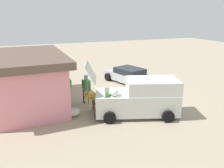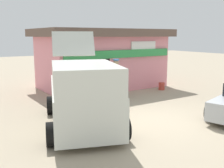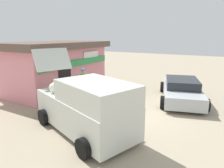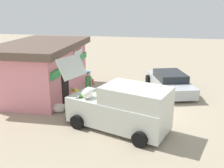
{
  "view_description": "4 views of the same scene",
  "coord_description": "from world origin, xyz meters",
  "px_view_note": "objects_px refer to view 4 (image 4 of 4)",
  "views": [
    {
      "loc": [
        -11.81,
        5.92,
        5.08
      ],
      "look_at": [
        0.19,
        1.2,
        1.07
      ],
      "focal_mm": 35.95,
      "sensor_mm": 36.0,
      "label": 1
    },
    {
      "loc": [
        -5.5,
        -6.37,
        2.67
      ],
      "look_at": [
        -0.5,
        1.73,
        0.96
      ],
      "focal_mm": 43.12,
      "sensor_mm": 36.0,
      "label": 2
    },
    {
      "loc": [
        -7.32,
        -3.52,
        3.35
      ],
      "look_at": [
        0.05,
        0.91,
        1.25
      ],
      "focal_mm": 31.78,
      "sensor_mm": 36.0,
      "label": 3
    },
    {
      "loc": [
        -11.68,
        -0.93,
        4.97
      ],
      "look_at": [
        -0.17,
        1.41,
        1.3
      ],
      "focal_mm": 40.3,
      "sensor_mm": 36.0,
      "label": 4
    }
  ],
  "objects_px": {
    "delivery_van": "(121,108)",
    "customer_bending": "(80,97)",
    "storefront_bar": "(43,67)",
    "paint_bucket": "(91,82)",
    "vendor_standing": "(89,85)",
    "parked_sedan": "(170,82)",
    "unloaded_banana_pile": "(60,108)"
  },
  "relations": [
    {
      "from": "parked_sedan",
      "to": "vendor_standing",
      "type": "height_order",
      "value": "vendor_standing"
    },
    {
      "from": "parked_sedan",
      "to": "paint_bucket",
      "type": "height_order",
      "value": "parked_sedan"
    },
    {
      "from": "unloaded_banana_pile",
      "to": "paint_bucket",
      "type": "height_order",
      "value": "unloaded_banana_pile"
    },
    {
      "from": "parked_sedan",
      "to": "customer_bending",
      "type": "relative_size",
      "value": 3.73
    },
    {
      "from": "delivery_van",
      "to": "vendor_standing",
      "type": "distance_m",
      "value": 3.35
    },
    {
      "from": "storefront_bar",
      "to": "delivery_van",
      "type": "xyz_separation_m",
      "value": [
        -3.65,
        -5.24,
        -0.59
      ]
    },
    {
      "from": "delivery_van",
      "to": "parked_sedan",
      "type": "bearing_deg",
      "value": -20.61
    },
    {
      "from": "unloaded_banana_pile",
      "to": "customer_bending",
      "type": "bearing_deg",
      "value": -81.28
    },
    {
      "from": "vendor_standing",
      "to": "unloaded_banana_pile",
      "type": "xyz_separation_m",
      "value": [
        -1.42,
        1.07,
        -0.8
      ]
    },
    {
      "from": "customer_bending",
      "to": "paint_bucket",
      "type": "xyz_separation_m",
      "value": [
        4.49,
        0.73,
        -0.62
      ]
    },
    {
      "from": "storefront_bar",
      "to": "vendor_standing",
      "type": "bearing_deg",
      "value": -109.59
    },
    {
      "from": "storefront_bar",
      "to": "customer_bending",
      "type": "distance_m",
      "value": 3.9
    },
    {
      "from": "storefront_bar",
      "to": "parked_sedan",
      "type": "bearing_deg",
      "value": -76.0
    },
    {
      "from": "delivery_van",
      "to": "vendor_standing",
      "type": "height_order",
      "value": "delivery_van"
    },
    {
      "from": "vendor_standing",
      "to": "parked_sedan",
      "type": "bearing_deg",
      "value": -55.38
    },
    {
      "from": "delivery_van",
      "to": "customer_bending",
      "type": "distance_m",
      "value": 2.58
    },
    {
      "from": "parked_sedan",
      "to": "unloaded_banana_pile",
      "type": "bearing_deg",
      "value": 129.31
    },
    {
      "from": "vendor_standing",
      "to": "customer_bending",
      "type": "height_order",
      "value": "vendor_standing"
    },
    {
      "from": "storefront_bar",
      "to": "vendor_standing",
      "type": "xyz_separation_m",
      "value": [
        -1.09,
        -3.07,
        -0.54
      ]
    },
    {
      "from": "vendor_standing",
      "to": "customer_bending",
      "type": "distance_m",
      "value": 1.28
    },
    {
      "from": "delivery_van",
      "to": "vendor_standing",
      "type": "bearing_deg",
      "value": 40.27
    },
    {
      "from": "storefront_bar",
      "to": "unloaded_banana_pile",
      "type": "relative_size",
      "value": 7.73
    },
    {
      "from": "delivery_van",
      "to": "parked_sedan",
      "type": "relative_size",
      "value": 1.04
    },
    {
      "from": "parked_sedan",
      "to": "paint_bucket",
      "type": "relative_size",
      "value": 13.1
    },
    {
      "from": "delivery_van",
      "to": "parked_sedan",
      "type": "height_order",
      "value": "delivery_van"
    },
    {
      "from": "storefront_bar",
      "to": "customer_bending",
      "type": "xyz_separation_m",
      "value": [
        -2.36,
        -3.01,
        -0.74
      ]
    },
    {
      "from": "storefront_bar",
      "to": "customer_bending",
      "type": "relative_size",
      "value": 5.3
    },
    {
      "from": "paint_bucket",
      "to": "storefront_bar",
      "type": "bearing_deg",
      "value": 133.04
    },
    {
      "from": "delivery_van",
      "to": "paint_bucket",
      "type": "height_order",
      "value": "delivery_van"
    },
    {
      "from": "storefront_bar",
      "to": "paint_bucket",
      "type": "height_order",
      "value": "storefront_bar"
    },
    {
      "from": "parked_sedan",
      "to": "paint_bucket",
      "type": "xyz_separation_m",
      "value": [
        0.31,
        5.01,
        -0.38
      ]
    },
    {
      "from": "delivery_van",
      "to": "unloaded_banana_pile",
      "type": "height_order",
      "value": "delivery_van"
    }
  ]
}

